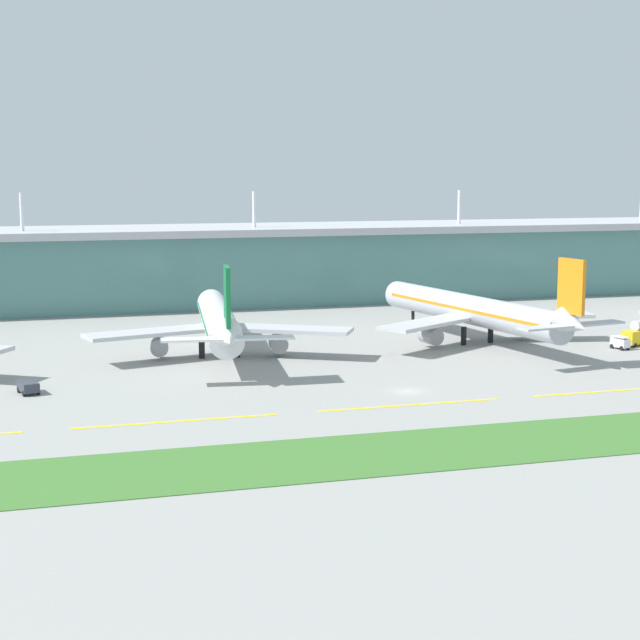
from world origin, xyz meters
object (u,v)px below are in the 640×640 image
(fuel_truck, at_px, (638,334))
(baggage_cart, at_px, (620,343))
(airliner_near_middle, at_px, (219,322))
(airliner_far_middle, at_px, (473,311))
(pushback_tug, at_px, (28,387))

(fuel_truck, bearing_deg, baggage_cart, -153.48)
(airliner_near_middle, relative_size, airliner_far_middle, 0.89)
(pushback_tug, bearing_deg, airliner_far_middle, 15.21)
(airliner_near_middle, relative_size, pushback_tug, 12.28)
(pushback_tug, bearing_deg, fuel_truck, 5.64)
(pushback_tug, distance_m, fuel_truck, 115.20)
(airliner_near_middle, distance_m, airliner_far_middle, 51.04)
(airliner_near_middle, bearing_deg, pushback_tug, -146.14)
(airliner_far_middle, xyz_separation_m, baggage_cart, (23.84, -14.72, -5.19))
(airliner_near_middle, xyz_separation_m, pushback_tug, (-33.83, -22.69, -5.34))
(airliner_far_middle, relative_size, baggage_cart, 17.04)
(fuel_truck, bearing_deg, pushback_tug, -174.36)
(pushback_tug, xyz_separation_m, baggage_cart, (108.71, 8.36, 0.16))
(pushback_tug, relative_size, fuel_truck, 0.63)
(airliner_near_middle, bearing_deg, baggage_cart, -10.84)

